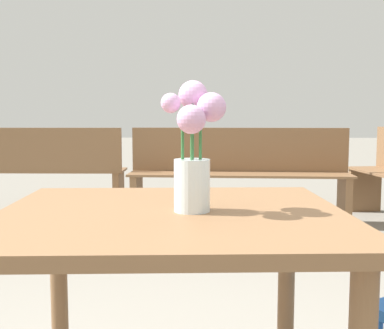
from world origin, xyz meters
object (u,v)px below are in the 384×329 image
(table_front, at_px, (172,262))
(bench_middle, at_px, (47,170))
(bench_near, at_px, (239,169))
(flower_vase, at_px, (194,152))

(table_front, xyz_separation_m, bench_middle, (-1.38, 3.37, -0.16))
(bench_near, xyz_separation_m, bench_middle, (-1.80, 0.15, -0.02))
(bench_middle, bearing_deg, flower_vase, -66.96)
(bench_near, relative_size, bench_middle, 1.37)
(flower_vase, bearing_deg, bench_near, 83.62)
(flower_vase, bearing_deg, table_front, 174.79)
(bench_near, bearing_deg, flower_vase, -96.38)
(table_front, distance_m, flower_vase, 0.27)
(flower_vase, relative_size, bench_middle, 0.21)
(bench_near, height_order, bench_middle, same)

